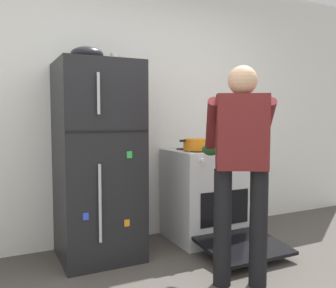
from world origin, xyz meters
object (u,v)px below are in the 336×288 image
(stove_range, at_px, (208,195))
(red_pot, at_px, (196,144))
(mixing_bowl, at_px, (87,54))
(coffee_mug, at_px, (115,59))
(refrigerator, at_px, (98,161))
(person_cook, at_px, (241,155))

(stove_range, distance_m, red_pot, 0.55)
(mixing_bowl, bearing_deg, coffee_mug, 10.78)
(stove_range, xyz_separation_m, mixing_bowl, (-1.21, 0.02, 1.32))
(refrigerator, distance_m, red_pot, 0.97)
(red_pot, height_order, mixing_bowl, mixing_bowl)
(person_cook, bearing_deg, mixing_bowl, 132.04)
(person_cook, relative_size, mixing_bowl, 5.85)
(refrigerator, bearing_deg, stove_range, -0.89)
(refrigerator, distance_m, coffee_mug, 0.92)
(red_pot, bearing_deg, refrigerator, 177.05)
(refrigerator, xyz_separation_m, person_cook, (0.80, -0.97, 0.10))
(refrigerator, bearing_deg, mixing_bowl, 179.78)
(refrigerator, relative_size, mixing_bowl, 6.24)
(stove_range, height_order, coffee_mug, coffee_mug)
(coffee_mug, distance_m, mixing_bowl, 0.27)
(stove_range, distance_m, person_cook, 1.13)
(person_cook, bearing_deg, refrigerator, 129.35)
(mixing_bowl, bearing_deg, person_cook, -47.96)
(coffee_mug, bearing_deg, mixing_bowl, -169.22)
(refrigerator, bearing_deg, coffee_mug, 15.40)
(refrigerator, relative_size, red_pot, 4.91)
(refrigerator, xyz_separation_m, stove_range, (1.13, -0.02, -0.41))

